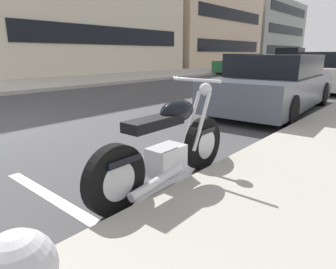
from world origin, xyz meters
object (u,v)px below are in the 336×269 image
Objects in this scene: parked_motorcycle at (168,148)px; parked_car_far_down_curb at (274,84)px; parked_car_across_street at (329,73)px; car_opposite_curb at (242,64)px; crossing_truck at (298,59)px.

parked_car_far_down_curb is at bearing 8.95° from parked_motorcycle.
parked_car_across_street is (5.29, -0.01, 0.04)m from parked_car_far_down_curb.
parked_motorcycle is 10.43m from parked_car_across_street.
parked_car_far_down_curb is at bearing -177.97° from parked_car_across_street.
parked_car_far_down_curb is at bearing 34.82° from car_opposite_curb.
parked_car_across_street is (10.39, 0.89, 0.25)m from parked_motorcycle.
parked_car_across_street is 17.54m from crossing_truck.
parked_car_across_street is at bearing 50.64° from car_opposite_curb.
parked_motorcycle is 18.96m from car_opposite_curb.
parked_car_across_street is 9.82m from car_opposite_curb.
parked_motorcycle is 5.18m from parked_car_far_down_curb.
crossing_truck is at bearing -179.96° from car_opposite_curb.
parked_motorcycle is 0.43× the size of parked_car_far_down_curb.
parked_car_far_down_curb is 14.02m from car_opposite_curb.
parked_car_far_down_curb reaches higher than parked_motorcycle.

